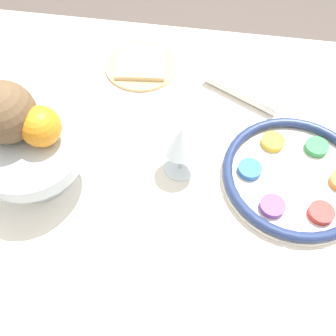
% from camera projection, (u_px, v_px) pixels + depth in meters
% --- Properties ---
extents(ground_plane, '(8.00, 8.00, 0.00)m').
position_uv_depth(ground_plane, '(204.00, 276.00, 1.48)').
color(ground_plane, '#564C47').
extents(dining_table, '(1.55, 0.85, 0.77)m').
position_uv_depth(dining_table, '(214.00, 233.00, 1.16)').
color(dining_table, silver).
rests_on(dining_table, ground_plane).
extents(seder_plate, '(0.30, 0.30, 0.03)m').
position_uv_depth(seder_plate, '(295.00, 176.00, 0.80)').
color(seder_plate, silver).
rests_on(seder_plate, dining_table).
extents(wine_glass, '(0.08, 0.08, 0.13)m').
position_uv_depth(wine_glass, '(181.00, 140.00, 0.75)').
color(wine_glass, silver).
rests_on(wine_glass, dining_table).
extents(fruit_stand, '(0.21, 0.21, 0.11)m').
position_uv_depth(fruit_stand, '(31.00, 154.00, 0.74)').
color(fruit_stand, silver).
rests_on(fruit_stand, dining_table).
extents(orange_fruit, '(0.08, 0.08, 0.08)m').
position_uv_depth(orange_fruit, '(41.00, 126.00, 0.70)').
color(orange_fruit, orange).
rests_on(orange_fruit, fruit_stand).
extents(coconut, '(0.11, 0.11, 0.11)m').
position_uv_depth(coconut, '(4.00, 113.00, 0.69)').
color(coconut, brown).
rests_on(coconut, fruit_stand).
extents(bread_plate, '(0.19, 0.19, 0.02)m').
position_uv_depth(bread_plate, '(142.00, 64.00, 1.00)').
color(bread_plate, tan).
rests_on(bread_plate, dining_table).
extents(napkin_roll, '(0.19, 0.12, 0.04)m').
position_uv_depth(napkin_roll, '(241.00, 91.00, 0.93)').
color(napkin_roll, white).
rests_on(napkin_roll, dining_table).
extents(fork_left, '(0.08, 0.19, 0.01)m').
position_uv_depth(fork_left, '(270.00, 298.00, 0.67)').
color(fork_left, silver).
rests_on(fork_left, dining_table).
extents(fork_right, '(0.08, 0.19, 0.01)m').
position_uv_depth(fork_right, '(253.00, 295.00, 0.67)').
color(fork_right, silver).
rests_on(fork_right, dining_table).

